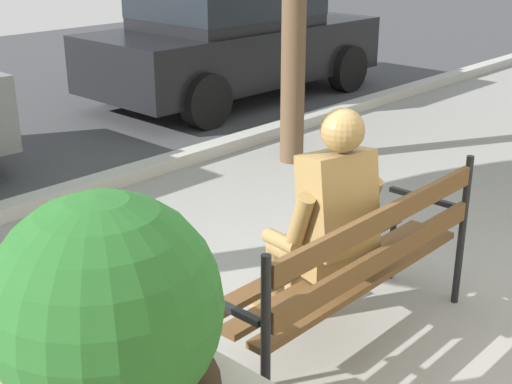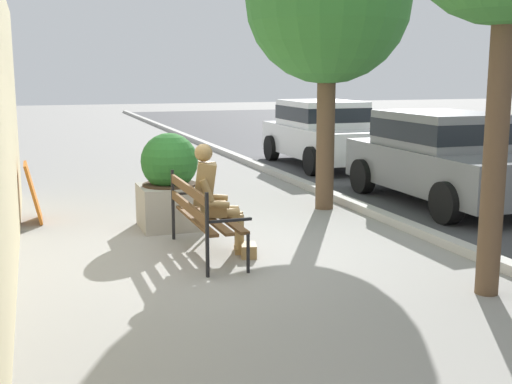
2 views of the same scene
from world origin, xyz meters
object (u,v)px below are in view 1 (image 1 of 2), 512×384
Objects in this scene: concrete_planter at (112,381)px; parked_car_black at (233,35)px; bronze_statue_seated at (321,231)px; park_bench at (355,262)px.

parked_car_black reaches higher than concrete_planter.
bronze_statue_seated is 1.58m from concrete_planter.
bronze_statue_seated is at bearing 9.85° from concrete_planter.
parked_car_black reaches higher than bronze_statue_seated.
parked_car_black is at bearing 50.80° from park_bench.
concrete_planter reaches higher than bronze_statue_seated.
bronze_statue_seated is 0.99× the size of concrete_planter.
bronze_statue_seated is at bearing -130.66° from parked_car_black.
bronze_statue_seated is at bearing 97.52° from park_bench.
bronze_statue_seated reaches higher than park_bench.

